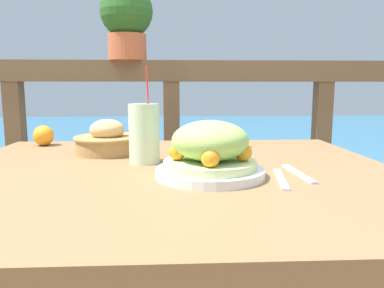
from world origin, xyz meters
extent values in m
cube|color=olive|center=(0.00, 0.00, 0.71)|extent=(1.14, 0.99, 0.04)
cube|color=olive|center=(-0.51, 0.44, 0.34)|extent=(0.06, 0.06, 0.69)
cube|color=olive|center=(0.51, 0.44, 0.34)|extent=(0.06, 0.06, 0.69)
cube|color=brown|center=(0.00, 0.76, 1.00)|extent=(2.80, 0.08, 0.09)
cube|color=brown|center=(-0.68, 0.76, 0.48)|extent=(0.07, 0.07, 0.95)
cube|color=brown|center=(0.00, 0.76, 0.48)|extent=(0.07, 0.07, 0.95)
cube|color=brown|center=(0.68, 0.76, 0.48)|extent=(0.07, 0.07, 0.95)
cube|color=teal|center=(0.00, 3.26, 0.22)|extent=(12.00, 4.00, 0.44)
cylinder|color=silver|center=(0.09, -0.08, 0.74)|extent=(0.25, 0.25, 0.02)
cylinder|color=#C6DB8E|center=(0.09, -0.08, 0.76)|extent=(0.21, 0.21, 0.02)
ellipsoid|color=#9EC660|center=(0.09, -0.08, 0.81)|extent=(0.17, 0.17, 0.09)
sphere|color=orange|center=(0.16, -0.09, 0.79)|extent=(0.04, 0.04, 0.04)
sphere|color=orange|center=(0.07, -0.01, 0.79)|extent=(0.04, 0.04, 0.04)
sphere|color=orange|center=(0.02, -0.07, 0.79)|extent=(0.04, 0.04, 0.04)
sphere|color=orange|center=(0.08, -0.15, 0.79)|extent=(0.04, 0.04, 0.04)
cylinder|color=beige|center=(-0.07, 0.09, 0.81)|extent=(0.08, 0.08, 0.16)
cylinder|color=red|center=(-0.06, 0.09, 0.88)|extent=(0.01, 0.05, 0.22)
cylinder|color=#AD7F47|center=(-0.19, 0.24, 0.76)|extent=(0.19, 0.19, 0.05)
torus|color=#AD7F47|center=(-0.19, 0.24, 0.78)|extent=(0.20, 0.20, 0.01)
ellipsoid|color=tan|center=(-0.19, 0.24, 0.80)|extent=(0.10, 0.10, 0.06)
cylinder|color=#B75B38|center=(-0.19, 0.76, 1.10)|extent=(0.16, 0.16, 0.11)
sphere|color=#285B23|center=(-0.19, 0.76, 1.25)|extent=(0.22, 0.22, 0.22)
cube|color=silver|center=(0.24, -0.12, 0.73)|extent=(0.05, 0.18, 0.00)
cube|color=silver|center=(0.30, -0.07, 0.73)|extent=(0.03, 0.18, 0.00)
sphere|color=orange|center=(-0.44, 0.40, 0.76)|extent=(0.07, 0.07, 0.07)
sphere|color=orange|center=(0.22, 0.33, 0.76)|extent=(0.07, 0.07, 0.07)
camera|label=1|loc=(0.01, -0.90, 0.93)|focal=35.00mm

